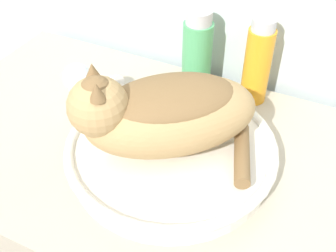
{
  "coord_description": "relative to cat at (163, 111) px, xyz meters",
  "views": [
    {
      "loc": [
        0.2,
        -0.25,
        1.43
      ],
      "look_at": [
        -0.05,
        0.26,
        0.93
      ],
      "focal_mm": 45.0,
      "sensor_mm": 36.0,
      "label": 1
    }
  ],
  "objects": [
    {
      "name": "shampoo_bottle_tall",
      "position": [
        0.09,
        0.28,
        -0.03
      ],
      "size": [
        0.06,
        0.06,
        0.2
      ],
      "color": "orange",
      "rests_on": "vanity_counter"
    },
    {
      "name": "faucet",
      "position": [
        -0.21,
        0.05,
        -0.05
      ],
      "size": [
        0.15,
        0.06,
        0.16
      ],
      "rotation": [
        0.0,
        0.0,
        -0.17
      ],
      "color": "silver",
      "rests_on": "vanity_counter"
    },
    {
      "name": "cat",
      "position": [
        0.0,
        0.0,
        0.0
      ],
      "size": [
        0.35,
        0.33,
        0.18
      ],
      "rotation": [
        0.0,
        0.0,
        3.84
      ],
      "color": "tan",
      "rests_on": "sink_basin"
    },
    {
      "name": "sink_basin",
      "position": [
        0.01,
        0.01,
        -0.1
      ],
      "size": [
        0.41,
        0.41,
        0.05
      ],
      "color": "white",
      "rests_on": "vanity_counter"
    },
    {
      "name": "mouthwash_bottle",
      "position": [
        -0.05,
        0.28,
        -0.04
      ],
      "size": [
        0.07,
        0.07,
        0.19
      ],
      "color": "#4CA366",
      "rests_on": "vanity_counter"
    }
  ]
}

